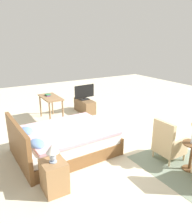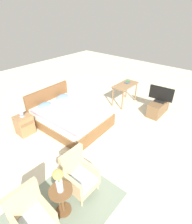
{
  "view_description": "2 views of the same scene",
  "coord_description": "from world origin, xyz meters",
  "px_view_note": "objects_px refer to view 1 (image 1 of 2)",
  "views": [
    {
      "loc": [
        -4.38,
        2.8,
        2.56
      ],
      "look_at": [
        0.07,
        0.13,
        0.79
      ],
      "focal_mm": 35.0,
      "sensor_mm": 36.0,
      "label": 1
    },
    {
      "loc": [
        -3.03,
        -2.43,
        3.21
      ],
      "look_at": [
        -0.07,
        0.09,
        0.83
      ],
      "focal_mm": 28.0,
      "sensor_mm": 36.0,
      "label": 2
    }
  ],
  "objects_px": {
    "bed": "(63,141)",
    "side_table": "(192,153)",
    "tv_stand": "(85,106)",
    "vanity_desk": "(51,100)",
    "tv_flatscreen": "(84,92)",
    "table_lamp": "(52,151)",
    "book_stack": "(48,95)",
    "nightstand": "(54,176)",
    "armchair_by_window_right": "(168,144)"
  },
  "relations": [
    {
      "from": "side_table",
      "to": "tv_stand",
      "type": "bearing_deg",
      "value": 1.57
    },
    {
      "from": "tv_flatscreen",
      "to": "book_stack",
      "type": "bearing_deg",
      "value": 87.63
    },
    {
      "from": "armchair_by_window_right",
      "to": "vanity_desk",
      "type": "relative_size",
      "value": 0.88
    },
    {
      "from": "book_stack",
      "to": "table_lamp",
      "type": "bearing_deg",
      "value": 162.01
    },
    {
      "from": "tv_flatscreen",
      "to": "side_table",
      "type": "bearing_deg",
      "value": -178.43
    },
    {
      "from": "tv_flatscreen",
      "to": "table_lamp",
      "type": "bearing_deg",
      "value": 144.95
    },
    {
      "from": "tv_stand",
      "to": "book_stack",
      "type": "xyz_separation_m",
      "value": [
        0.06,
        1.31,
        0.57
      ]
    },
    {
      "from": "tv_flatscreen",
      "to": "tv_stand",
      "type": "bearing_deg",
      "value": -175.16
    },
    {
      "from": "nightstand",
      "to": "book_stack",
      "type": "relative_size",
      "value": 2.46
    },
    {
      "from": "bed",
      "to": "armchair_by_window_right",
      "type": "relative_size",
      "value": 2.39
    },
    {
      "from": "table_lamp",
      "to": "tv_flatscreen",
      "type": "xyz_separation_m",
      "value": [
        3.53,
        -2.48,
        -0.06
      ]
    },
    {
      "from": "tv_stand",
      "to": "tv_flatscreen",
      "type": "distance_m",
      "value": 0.51
    },
    {
      "from": "tv_flatscreen",
      "to": "book_stack",
      "type": "relative_size",
      "value": 3.3
    },
    {
      "from": "side_table",
      "to": "nightstand",
      "type": "xyz_separation_m",
      "value": [
        0.79,
        2.6,
        -0.09
      ]
    },
    {
      "from": "table_lamp",
      "to": "tv_stand",
      "type": "height_order",
      "value": "table_lamp"
    },
    {
      "from": "table_lamp",
      "to": "tv_flatscreen",
      "type": "relative_size",
      "value": 0.43
    },
    {
      "from": "tv_flatscreen",
      "to": "vanity_desk",
      "type": "bearing_deg",
      "value": 94.9
    },
    {
      "from": "armchair_by_window_right",
      "to": "tv_stand",
      "type": "bearing_deg",
      "value": 0.22
    },
    {
      "from": "tv_stand",
      "to": "book_stack",
      "type": "distance_m",
      "value": 1.43
    },
    {
      "from": "bed",
      "to": "book_stack",
      "type": "relative_size",
      "value": 9.38
    },
    {
      "from": "bed",
      "to": "tv_stand",
      "type": "height_order",
      "value": "bed"
    },
    {
      "from": "tv_stand",
      "to": "tv_flatscreen",
      "type": "xyz_separation_m",
      "value": [
        0.0,
        0.0,
        0.51
      ]
    },
    {
      "from": "bed",
      "to": "tv_stand",
      "type": "relative_size",
      "value": 2.29
    },
    {
      "from": "side_table",
      "to": "tv_flatscreen",
      "type": "relative_size",
      "value": 0.77
    },
    {
      "from": "side_table",
      "to": "nightstand",
      "type": "distance_m",
      "value": 2.71
    },
    {
      "from": "tv_stand",
      "to": "book_stack",
      "type": "bearing_deg",
      "value": 87.53
    },
    {
      "from": "bed",
      "to": "nightstand",
      "type": "xyz_separation_m",
      "value": [
        -1.16,
        0.65,
        -0.01
      ]
    },
    {
      "from": "armchair_by_window_right",
      "to": "tv_flatscreen",
      "type": "height_order",
      "value": "tv_flatscreen"
    },
    {
      "from": "tv_stand",
      "to": "vanity_desk",
      "type": "xyz_separation_m",
      "value": [
        -0.11,
        1.29,
        0.42
      ]
    },
    {
      "from": "tv_flatscreen",
      "to": "vanity_desk",
      "type": "distance_m",
      "value": 1.3
    },
    {
      "from": "table_lamp",
      "to": "side_table",
      "type": "bearing_deg",
      "value": -106.92
    },
    {
      "from": "bed",
      "to": "book_stack",
      "type": "height_order",
      "value": "bed"
    },
    {
      "from": "armchair_by_window_right",
      "to": "tv_flatscreen",
      "type": "distance_m",
      "value": 3.82
    },
    {
      "from": "nightstand",
      "to": "tv_stand",
      "type": "relative_size",
      "value": 0.6
    },
    {
      "from": "table_lamp",
      "to": "tv_flatscreen",
      "type": "distance_m",
      "value": 4.32
    },
    {
      "from": "table_lamp",
      "to": "book_stack",
      "type": "xyz_separation_m",
      "value": [
        3.59,
        -1.16,
        0.01
      ]
    },
    {
      "from": "bed",
      "to": "side_table",
      "type": "distance_m",
      "value": 2.75
    },
    {
      "from": "nightstand",
      "to": "tv_flatscreen",
      "type": "xyz_separation_m",
      "value": [
        3.53,
        -2.48,
        0.45
      ]
    },
    {
      "from": "bed",
      "to": "tv_flatscreen",
      "type": "distance_m",
      "value": 3.03
    },
    {
      "from": "armchair_by_window_right",
      "to": "tv_stand",
      "type": "relative_size",
      "value": 0.96
    },
    {
      "from": "armchair_by_window_right",
      "to": "vanity_desk",
      "type": "bearing_deg",
      "value": 19.43
    },
    {
      "from": "table_lamp",
      "to": "book_stack",
      "type": "relative_size",
      "value": 1.41
    },
    {
      "from": "bed",
      "to": "armchair_by_window_right",
      "type": "distance_m",
      "value": 2.34
    },
    {
      "from": "armchair_by_window_right",
      "to": "book_stack",
      "type": "distance_m",
      "value": 4.1
    },
    {
      "from": "book_stack",
      "to": "tv_stand",
      "type": "bearing_deg",
      "value": -92.47
    },
    {
      "from": "bed",
      "to": "tv_flatscreen",
      "type": "bearing_deg",
      "value": -37.59
    },
    {
      "from": "table_lamp",
      "to": "vanity_desk",
      "type": "xyz_separation_m",
      "value": [
        3.42,
        -1.19,
        -0.14
      ]
    },
    {
      "from": "tv_flatscreen",
      "to": "nightstand",
      "type": "bearing_deg",
      "value": 144.96
    },
    {
      "from": "side_table",
      "to": "book_stack",
      "type": "distance_m",
      "value": 4.62
    },
    {
      "from": "armchair_by_window_right",
      "to": "tv_stand",
      "type": "height_order",
      "value": "armchair_by_window_right"
    }
  ]
}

